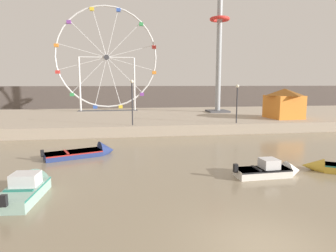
{
  "coord_description": "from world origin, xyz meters",
  "views": [
    {
      "loc": [
        -4.17,
        -7.87,
        4.98
      ],
      "look_at": [
        -1.15,
        12.39,
        1.99
      ],
      "focal_mm": 31.54,
      "sensor_mm": 36.0,
      "label": 1
    }
  ],
  "objects_px": {
    "motorboat_seafoam": "(29,187)",
    "promenade_lamp_near": "(132,96)",
    "motorboat_white_red_stripe": "(272,170)",
    "drop_tower_steel_tower": "(219,51)",
    "carnival_booth_orange_canopy": "(284,103)",
    "promenade_lamp_far": "(237,98)",
    "motorboat_navy_blue": "(88,152)",
    "ferris_wheel_white_frame": "(107,59)"
  },
  "relations": [
    {
      "from": "motorboat_white_red_stripe",
      "to": "motorboat_seafoam",
      "type": "relative_size",
      "value": 0.94
    },
    {
      "from": "motorboat_seafoam",
      "to": "motorboat_navy_blue",
      "type": "distance_m",
      "value": 7.26
    },
    {
      "from": "motorboat_navy_blue",
      "to": "carnival_booth_orange_canopy",
      "type": "distance_m",
      "value": 23.16
    },
    {
      "from": "motorboat_white_red_stripe",
      "to": "motorboat_navy_blue",
      "type": "xyz_separation_m",
      "value": [
        -10.39,
        6.17,
        -0.1
      ]
    },
    {
      "from": "motorboat_white_red_stripe",
      "to": "promenade_lamp_far",
      "type": "height_order",
      "value": "promenade_lamp_far"
    },
    {
      "from": "motorboat_white_red_stripe",
      "to": "drop_tower_steel_tower",
      "type": "height_order",
      "value": "drop_tower_steel_tower"
    },
    {
      "from": "ferris_wheel_white_frame",
      "to": "carnival_booth_orange_canopy",
      "type": "distance_m",
      "value": 24.25
    },
    {
      "from": "carnival_booth_orange_canopy",
      "to": "promenade_lamp_far",
      "type": "height_order",
      "value": "promenade_lamp_far"
    },
    {
      "from": "promenade_lamp_far",
      "to": "ferris_wheel_white_frame",
      "type": "bearing_deg",
      "value": 131.24
    },
    {
      "from": "motorboat_navy_blue",
      "to": "carnival_booth_orange_canopy",
      "type": "bearing_deg",
      "value": 6.08
    },
    {
      "from": "motorboat_white_red_stripe",
      "to": "motorboat_navy_blue",
      "type": "height_order",
      "value": "motorboat_white_red_stripe"
    },
    {
      "from": "motorboat_navy_blue",
      "to": "promenade_lamp_near",
      "type": "xyz_separation_m",
      "value": [
        3.29,
        7.36,
        3.57
      ]
    },
    {
      "from": "promenade_lamp_near",
      "to": "promenade_lamp_far",
      "type": "height_order",
      "value": "promenade_lamp_near"
    },
    {
      "from": "carnival_booth_orange_canopy",
      "to": "promenade_lamp_near",
      "type": "relative_size",
      "value": 0.96
    },
    {
      "from": "motorboat_seafoam",
      "to": "ferris_wheel_white_frame",
      "type": "bearing_deg",
      "value": 0.59
    },
    {
      "from": "promenade_lamp_far",
      "to": "drop_tower_steel_tower",
      "type": "bearing_deg",
      "value": 81.58
    },
    {
      "from": "motorboat_white_red_stripe",
      "to": "ferris_wheel_white_frame",
      "type": "relative_size",
      "value": 0.27
    },
    {
      "from": "drop_tower_steel_tower",
      "to": "promenade_lamp_near",
      "type": "bearing_deg",
      "value": -136.9
    },
    {
      "from": "ferris_wheel_white_frame",
      "to": "carnival_booth_orange_canopy",
      "type": "relative_size",
      "value": 3.57
    },
    {
      "from": "motorboat_seafoam",
      "to": "promenade_lamp_near",
      "type": "relative_size",
      "value": 0.98
    },
    {
      "from": "motorboat_white_red_stripe",
      "to": "promenade_lamp_far",
      "type": "xyz_separation_m",
      "value": [
        3.23,
        13.55,
        3.22
      ]
    },
    {
      "from": "promenade_lamp_near",
      "to": "carnival_booth_orange_canopy",
      "type": "bearing_deg",
      "value": 10.45
    },
    {
      "from": "motorboat_seafoam",
      "to": "carnival_booth_orange_canopy",
      "type": "bearing_deg",
      "value": -47.23
    },
    {
      "from": "motorboat_white_red_stripe",
      "to": "motorboat_navy_blue",
      "type": "relative_size",
      "value": 0.8
    },
    {
      "from": "motorboat_white_red_stripe",
      "to": "motorboat_seafoam",
      "type": "bearing_deg",
      "value": -178.77
    },
    {
      "from": "ferris_wheel_white_frame",
      "to": "carnival_booth_orange_canopy",
      "type": "height_order",
      "value": "ferris_wheel_white_frame"
    },
    {
      "from": "carnival_booth_orange_canopy",
      "to": "promenade_lamp_near",
      "type": "distance_m",
      "value": 17.5
    },
    {
      "from": "carnival_booth_orange_canopy",
      "to": "promenade_lamp_far",
      "type": "bearing_deg",
      "value": -160.1
    },
    {
      "from": "carnival_booth_orange_canopy",
      "to": "ferris_wheel_white_frame",
      "type": "bearing_deg",
      "value": 144.2
    },
    {
      "from": "ferris_wheel_white_frame",
      "to": "promenade_lamp_near",
      "type": "distance_m",
      "value": 16.27
    },
    {
      "from": "motorboat_navy_blue",
      "to": "ferris_wheel_white_frame",
      "type": "xyz_separation_m",
      "value": [
        0.22,
        22.67,
        8.15
      ]
    },
    {
      "from": "carnival_booth_orange_canopy",
      "to": "motorboat_navy_blue",
      "type": "bearing_deg",
      "value": -157.62
    },
    {
      "from": "motorboat_white_red_stripe",
      "to": "motorboat_seafoam",
      "type": "height_order",
      "value": "motorboat_seafoam"
    },
    {
      "from": "motorboat_navy_blue",
      "to": "promenade_lamp_near",
      "type": "relative_size",
      "value": 1.14
    },
    {
      "from": "promenade_lamp_far",
      "to": "carnival_booth_orange_canopy",
      "type": "bearing_deg",
      "value": 24.75
    },
    {
      "from": "ferris_wheel_white_frame",
      "to": "promenade_lamp_far",
      "type": "relative_size",
      "value": 3.81
    },
    {
      "from": "ferris_wheel_white_frame",
      "to": "promenade_lamp_near",
      "type": "bearing_deg",
      "value": -78.68
    },
    {
      "from": "motorboat_seafoam",
      "to": "ferris_wheel_white_frame",
      "type": "xyz_separation_m",
      "value": [
        2.03,
        29.7,
        8.01
      ]
    },
    {
      "from": "carnival_booth_orange_canopy",
      "to": "promenade_lamp_near",
      "type": "xyz_separation_m",
      "value": [
        -17.18,
        -3.17,
        1.02
      ]
    },
    {
      "from": "ferris_wheel_white_frame",
      "to": "promenade_lamp_near",
      "type": "xyz_separation_m",
      "value": [
        3.06,
        -15.31,
        -4.57
      ]
    },
    {
      "from": "ferris_wheel_white_frame",
      "to": "carnival_booth_orange_canopy",
      "type": "xyz_separation_m",
      "value": [
        20.24,
        -12.14,
        -5.59
      ]
    },
    {
      "from": "drop_tower_steel_tower",
      "to": "motorboat_seafoam",
      "type": "bearing_deg",
      "value": -123.71
    }
  ]
}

